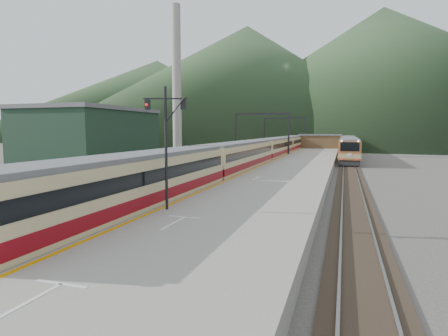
% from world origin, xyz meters
% --- Properties ---
extents(track_main, '(2.60, 200.00, 0.23)m').
position_xyz_m(track_main, '(0.00, 40.00, 0.07)').
color(track_main, black).
rests_on(track_main, ground).
extents(track_far, '(2.60, 200.00, 0.23)m').
position_xyz_m(track_far, '(-5.00, 40.00, 0.07)').
color(track_far, black).
rests_on(track_far, ground).
extents(track_second, '(2.60, 200.00, 0.23)m').
position_xyz_m(track_second, '(11.50, 40.00, 0.07)').
color(track_second, black).
rests_on(track_second, ground).
extents(platform, '(8.00, 100.00, 1.00)m').
position_xyz_m(platform, '(5.60, 38.00, 0.50)').
color(platform, gray).
rests_on(platform, ground).
extents(gantry_near, '(9.55, 0.25, 8.00)m').
position_xyz_m(gantry_near, '(-2.85, 55.00, 5.59)').
color(gantry_near, black).
rests_on(gantry_near, ground).
extents(gantry_far, '(9.55, 0.25, 8.00)m').
position_xyz_m(gantry_far, '(-2.85, 80.00, 5.59)').
color(gantry_far, black).
rests_on(gantry_far, ground).
extents(warehouse, '(14.50, 20.50, 8.60)m').
position_xyz_m(warehouse, '(-28.00, 42.00, 4.32)').
color(warehouse, '#1A3322').
rests_on(warehouse, ground).
extents(smokestack, '(1.80, 1.80, 30.00)m').
position_xyz_m(smokestack, '(-22.00, 62.00, 15.00)').
color(smokestack, '#9E998E').
rests_on(smokestack, ground).
extents(station_shed, '(9.40, 4.40, 3.10)m').
position_xyz_m(station_shed, '(5.60, 78.00, 2.57)').
color(station_shed, brown).
rests_on(station_shed, platform).
extents(hill_a, '(180.00, 180.00, 60.00)m').
position_xyz_m(hill_a, '(-40.00, 190.00, 30.00)').
color(hill_a, '#2D4729').
rests_on(hill_a, ground).
extents(hill_b, '(220.00, 220.00, 75.00)m').
position_xyz_m(hill_b, '(30.00, 230.00, 37.50)').
color(hill_b, '#2D4729').
rests_on(hill_b, ground).
extents(hill_d, '(200.00, 200.00, 55.00)m').
position_xyz_m(hill_d, '(-120.00, 240.00, 27.50)').
color(hill_d, '#2D4729').
rests_on(hill_d, ground).
extents(main_train, '(3.10, 84.79, 3.78)m').
position_xyz_m(main_train, '(0.00, 41.38, 2.12)').
color(main_train, tan).
rests_on(main_train, track_main).
extents(second_train, '(2.97, 40.42, 3.62)m').
position_xyz_m(second_train, '(11.50, 64.47, 2.04)').
color(second_train, '#A96231').
rests_on(second_train, track_second).
extents(signal_mast, '(2.15, 0.68, 6.20)m').
position_xyz_m(signal_mast, '(2.23, 8.52, 4.81)').
color(signal_mast, black).
rests_on(signal_mast, platform).
extents(short_signal_a, '(0.26, 0.23, 2.27)m').
position_xyz_m(short_signal_a, '(-2.57, 3.02, 1.46)').
color(short_signal_a, black).
rests_on(short_signal_a, ground).
extents(short_signal_b, '(0.26, 0.23, 2.27)m').
position_xyz_m(short_signal_b, '(-3.08, 24.02, 1.46)').
color(short_signal_b, black).
rests_on(short_signal_b, ground).
extents(short_signal_c, '(0.23, 0.17, 2.27)m').
position_xyz_m(short_signal_c, '(-6.68, 21.41, 1.46)').
color(short_signal_c, black).
rests_on(short_signal_c, ground).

